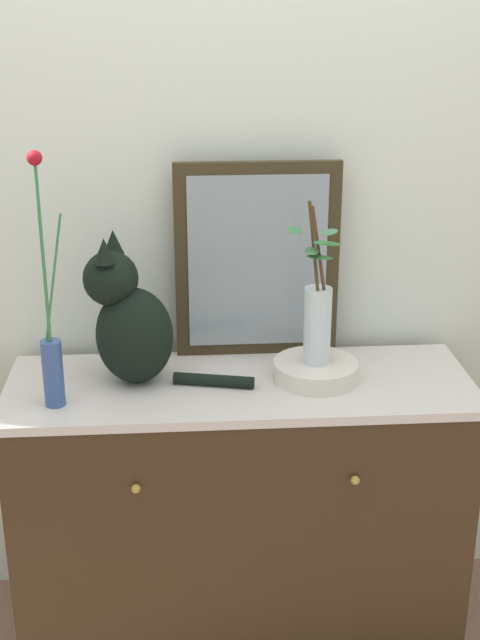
# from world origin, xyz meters

# --- Properties ---
(ground_plane) EXTENTS (6.00, 6.00, 0.00)m
(ground_plane) POSITION_xyz_m (0.00, 0.00, 0.00)
(ground_plane) COLOR #8B6451
(wall_back) EXTENTS (4.40, 0.08, 2.60)m
(wall_back) POSITION_xyz_m (0.00, 0.30, 1.30)
(wall_back) COLOR silver
(wall_back) RESTS_ON ground_plane
(sideboard) EXTENTS (1.26, 0.46, 0.81)m
(sideboard) POSITION_xyz_m (0.00, -0.00, 0.40)
(sideboard) COLOR #382716
(sideboard) RESTS_ON ground_plane
(mirror_leaning) EXTENTS (0.46, 0.03, 0.56)m
(mirror_leaning) POSITION_xyz_m (0.06, 0.20, 1.09)
(mirror_leaning) COLOR #372C18
(mirror_leaning) RESTS_ON sideboard
(cat_sitting) EXTENTS (0.44, 0.22, 0.41)m
(cat_sitting) POSITION_xyz_m (-0.29, 0.03, 0.98)
(cat_sitting) COLOR black
(cat_sitting) RESTS_ON sideboard
(vase_slim_green) EXTENTS (0.08, 0.05, 0.65)m
(vase_slim_green) POSITION_xyz_m (-0.48, -0.10, 0.96)
(vase_slim_green) COLOR #35518B
(vase_slim_green) RESTS_ON sideboard
(bowl_porcelain) EXTENTS (0.23, 0.23, 0.05)m
(bowl_porcelain) POSITION_xyz_m (0.21, 0.01, 0.83)
(bowl_porcelain) COLOR silver
(bowl_porcelain) RESTS_ON sideboard
(vase_glass_clear) EXTENTS (0.14, 0.15, 0.44)m
(vase_glass_clear) POSITION_xyz_m (0.21, 0.00, 0.99)
(vase_glass_clear) COLOR silver
(vase_glass_clear) RESTS_ON bowl_porcelain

